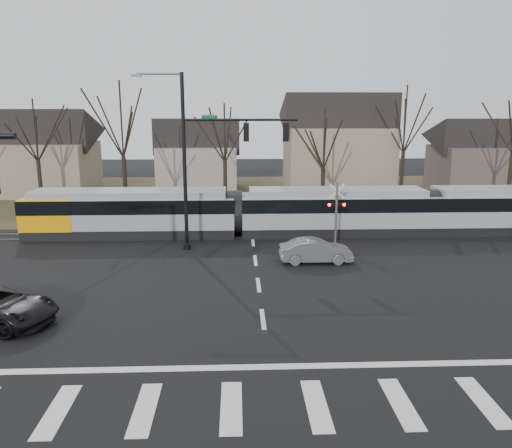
{
  "coord_description": "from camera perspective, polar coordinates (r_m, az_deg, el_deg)",
  "views": [
    {
      "loc": [
        -1.0,
        -16.48,
        8.09
      ],
      "look_at": [
        0.0,
        9.0,
        2.3
      ],
      "focal_mm": 35.0,
      "sensor_mm": 36.0,
      "label": 1
    }
  ],
  "objects": [
    {
      "name": "ground",
      "position": [
        18.39,
        1.13,
        -13.31
      ],
      "size": [
        140.0,
        140.0,
        0.0
      ],
      "primitive_type": "plane",
      "color": "black"
    },
    {
      "name": "grass_verge",
      "position": [
        49.16,
        -1.05,
        3.33
      ],
      "size": [
        140.0,
        28.0,
        0.01
      ],
      "primitive_type": "cube",
      "color": "#38331E",
      "rests_on": "ground"
    },
    {
      "name": "crosswalk",
      "position": [
        14.91,
        2.08,
        -20.06
      ],
      "size": [
        27.0,
        2.6,
        0.01
      ],
      "color": "silver",
      "rests_on": "ground"
    },
    {
      "name": "stop_line",
      "position": [
        16.79,
        1.5,
        -16.0
      ],
      "size": [
        28.0,
        0.35,
        0.01
      ],
      "primitive_type": "cube",
      "color": "silver",
      "rests_on": "ground"
    },
    {
      "name": "lane_dashes",
      "position": [
        33.49,
        -0.47,
        -1.18
      ],
      "size": [
        0.18,
        30.0,
        0.01
      ],
      "color": "silver",
      "rests_on": "ground"
    },
    {
      "name": "rail_pair",
      "position": [
        33.29,
        -0.46,
        -1.22
      ],
      "size": [
        90.0,
        1.52,
        0.06
      ],
      "color": "#59595E",
      "rests_on": "ground"
    },
    {
      "name": "tram",
      "position": [
        33.73,
        8.81,
        1.66
      ],
      "size": [
        40.31,
        2.99,
        3.06
      ],
      "color": "gray",
      "rests_on": "ground"
    },
    {
      "name": "sedan",
      "position": [
        27.4,
        6.85,
        -3.06
      ],
      "size": [
        1.45,
        3.97,
        1.3
      ],
      "primitive_type": "imported",
      "rotation": [
        0.0,
        0.0,
        1.58
      ],
      "color": "slate",
      "rests_on": "ground"
    },
    {
      "name": "signal_pole_far",
      "position": [
        29.12,
        -5.06,
        8.03
      ],
      "size": [
        9.28,
        0.44,
        10.2
      ],
      "color": "black",
      "rests_on": "ground"
    },
    {
      "name": "rail_crossing_signal",
      "position": [
        30.52,
        9.14,
        0.9
      ],
      "size": [
        1.08,
        0.36,
        4.0
      ],
      "color": "#59595B",
      "rests_on": "ground"
    },
    {
      "name": "tree_row",
      "position": [
        42.7,
        1.81,
        8.64
      ],
      "size": [
        59.2,
        7.2,
        10.0
      ],
      "color": "black",
      "rests_on": "ground"
    },
    {
      "name": "house_a",
      "position": [
        54.06,
        -23.05,
        7.94
      ],
      "size": [
        9.72,
        8.64,
        8.6
      ],
      "color": "gray",
      "rests_on": "ground"
    },
    {
      "name": "house_b",
      "position": [
        52.8,
        -6.65,
        8.23
      ],
      "size": [
        8.64,
        7.56,
        7.65
      ],
      "color": "gray",
      "rests_on": "ground"
    },
    {
      "name": "house_c",
      "position": [
        50.56,
        9.29,
        9.39
      ],
      "size": [
        10.8,
        8.64,
        10.1
      ],
      "color": "gray",
      "rests_on": "ground"
    },
    {
      "name": "house_d",
      "position": [
        57.38,
        23.82,
        7.6
      ],
      "size": [
        8.64,
        7.56,
        7.65
      ],
      "color": "brown",
      "rests_on": "ground"
    }
  ]
}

